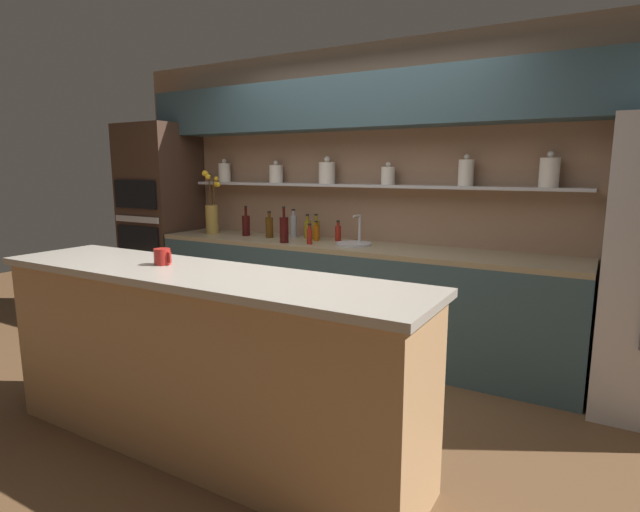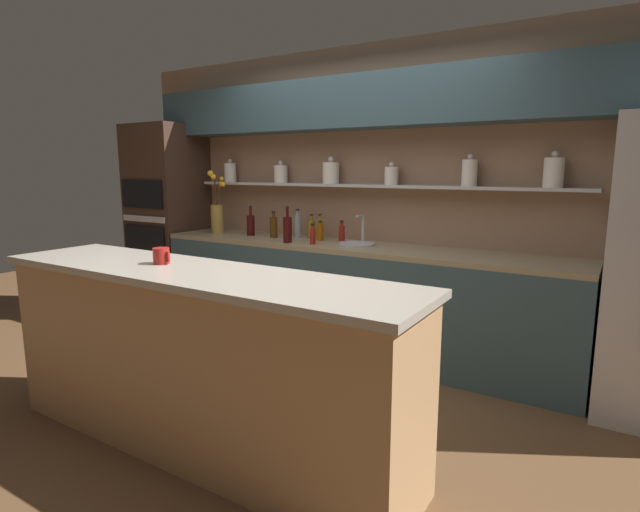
{
  "view_description": "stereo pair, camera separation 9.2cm",
  "coord_description": "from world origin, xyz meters",
  "px_view_note": "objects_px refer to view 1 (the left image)",
  "views": [
    {
      "loc": [
        1.86,
        -2.48,
        1.55
      ],
      "look_at": [
        0.23,
        0.33,
        0.98
      ],
      "focal_mm": 28.0,
      "sensor_mm": 36.0,
      "label": 1
    },
    {
      "loc": [
        1.94,
        -2.43,
        1.55
      ],
      "look_at": [
        0.23,
        0.33,
        0.98
      ],
      "focal_mm": 28.0,
      "sensor_mm": 36.0,
      "label": 2
    }
  ],
  "objects_px": {
    "bottle_sauce_8": "(310,235)",
    "bottle_spirit_5": "(269,227)",
    "bottle_oil_3": "(307,229)",
    "bottle_sauce_7": "(338,233)",
    "bottle_spirit_4": "(293,226)",
    "coffee_mug": "(162,257)",
    "bottle_wine_0": "(284,229)",
    "bottle_wine_1": "(246,225)",
    "oven_tower": "(161,221)",
    "sink_fixture": "(354,242)",
    "bottle_oil_2": "(316,229)",
    "flower_vase": "(212,213)",
    "bottle_sauce_6": "(316,232)"
  },
  "relations": [
    {
      "from": "bottle_sauce_6",
      "to": "bottle_sauce_7",
      "type": "relative_size",
      "value": 0.98
    },
    {
      "from": "bottle_wine_1",
      "to": "coffee_mug",
      "type": "bearing_deg",
      "value": -65.0
    },
    {
      "from": "bottle_wine_0",
      "to": "bottle_spirit_4",
      "type": "distance_m",
      "value": 0.34
    },
    {
      "from": "oven_tower",
      "to": "coffee_mug",
      "type": "bearing_deg",
      "value": -42.21
    },
    {
      "from": "bottle_spirit_4",
      "to": "coffee_mug",
      "type": "xyz_separation_m",
      "value": [
        0.38,
        -1.92,
        0.03
      ]
    },
    {
      "from": "coffee_mug",
      "to": "bottle_sauce_6",
      "type": "bearing_deg",
      "value": 92.71
    },
    {
      "from": "flower_vase",
      "to": "bottle_spirit_5",
      "type": "height_order",
      "value": "flower_vase"
    },
    {
      "from": "oven_tower",
      "to": "bottle_oil_3",
      "type": "relative_size",
      "value": 9.01
    },
    {
      "from": "bottle_sauce_8",
      "to": "bottle_spirit_5",
      "type": "bearing_deg",
      "value": 163.48
    },
    {
      "from": "bottle_sauce_7",
      "to": "flower_vase",
      "type": "bearing_deg",
      "value": -172.47
    },
    {
      "from": "bottle_oil_3",
      "to": "bottle_spirit_4",
      "type": "bearing_deg",
      "value": -172.54
    },
    {
      "from": "bottle_oil_2",
      "to": "bottle_sauce_7",
      "type": "relative_size",
      "value": 1.26
    },
    {
      "from": "bottle_wine_0",
      "to": "bottle_wine_1",
      "type": "height_order",
      "value": "bottle_wine_0"
    },
    {
      "from": "oven_tower",
      "to": "bottle_sauce_8",
      "type": "height_order",
      "value": "oven_tower"
    },
    {
      "from": "bottle_oil_2",
      "to": "bottle_spirit_4",
      "type": "distance_m",
      "value": 0.25
    },
    {
      "from": "bottle_oil_2",
      "to": "bottle_oil_3",
      "type": "distance_m",
      "value": 0.11
    },
    {
      "from": "bottle_wine_0",
      "to": "bottle_spirit_4",
      "type": "bearing_deg",
      "value": 109.55
    },
    {
      "from": "sink_fixture",
      "to": "coffee_mug",
      "type": "height_order",
      "value": "sink_fixture"
    },
    {
      "from": "bottle_spirit_4",
      "to": "bottle_sauce_8",
      "type": "relative_size",
      "value": 1.5
    },
    {
      "from": "bottle_oil_3",
      "to": "oven_tower",
      "type": "bearing_deg",
      "value": -174.58
    },
    {
      "from": "bottle_wine_0",
      "to": "bottle_oil_2",
      "type": "xyz_separation_m",
      "value": [
        0.13,
        0.32,
        -0.03
      ]
    },
    {
      "from": "bottle_wine_0",
      "to": "bottle_sauce_8",
      "type": "bearing_deg",
      "value": 8.67
    },
    {
      "from": "bottle_sauce_8",
      "to": "bottle_wine_1",
      "type": "bearing_deg",
      "value": 168.74
    },
    {
      "from": "oven_tower",
      "to": "flower_vase",
      "type": "distance_m",
      "value": 0.75
    },
    {
      "from": "bottle_sauce_6",
      "to": "bottle_sauce_8",
      "type": "xyz_separation_m",
      "value": [
        0.06,
        -0.21,
        0.0
      ]
    },
    {
      "from": "bottle_wine_0",
      "to": "coffee_mug",
      "type": "relative_size",
      "value": 2.82
    },
    {
      "from": "oven_tower",
      "to": "bottle_spirit_5",
      "type": "distance_m",
      "value": 1.4
    },
    {
      "from": "flower_vase",
      "to": "bottle_wine_0",
      "type": "xyz_separation_m",
      "value": [
        0.95,
        -0.14,
        -0.08
      ]
    },
    {
      "from": "bottle_spirit_4",
      "to": "bottle_wine_1",
      "type": "bearing_deg",
      "value": -164.79
    },
    {
      "from": "flower_vase",
      "to": "bottle_oil_3",
      "type": "height_order",
      "value": "flower_vase"
    },
    {
      "from": "bottle_sauce_7",
      "to": "bottle_sauce_8",
      "type": "height_order",
      "value": "bottle_sauce_7"
    },
    {
      "from": "bottle_wine_1",
      "to": "bottle_sauce_8",
      "type": "relative_size",
      "value": 1.62
    },
    {
      "from": "bottle_wine_0",
      "to": "coffee_mug",
      "type": "bearing_deg",
      "value": -80.54
    },
    {
      "from": "bottle_wine_0",
      "to": "bottle_oil_2",
      "type": "bearing_deg",
      "value": 67.43
    },
    {
      "from": "bottle_oil_3",
      "to": "bottle_sauce_7",
      "type": "xyz_separation_m",
      "value": [
        0.33,
        -0.02,
        -0.01
      ]
    },
    {
      "from": "sink_fixture",
      "to": "bottle_spirit_4",
      "type": "relative_size",
      "value": 1.15
    },
    {
      "from": "flower_vase",
      "to": "bottle_sauce_8",
      "type": "relative_size",
      "value": 3.5
    },
    {
      "from": "sink_fixture",
      "to": "bottle_spirit_4",
      "type": "distance_m",
      "value": 0.71
    },
    {
      "from": "bottle_wine_1",
      "to": "bottle_spirit_5",
      "type": "distance_m",
      "value": 0.28
    },
    {
      "from": "oven_tower",
      "to": "bottle_wine_0",
      "type": "relative_size",
      "value": 6.37
    },
    {
      "from": "bottle_wine_1",
      "to": "bottle_spirit_4",
      "type": "bearing_deg",
      "value": 15.21
    },
    {
      "from": "bottle_oil_3",
      "to": "bottle_sauce_7",
      "type": "bearing_deg",
      "value": -3.7
    },
    {
      "from": "flower_vase",
      "to": "oven_tower",
      "type": "bearing_deg",
      "value": 177.57
    },
    {
      "from": "bottle_sauce_7",
      "to": "bottle_oil_2",
      "type": "bearing_deg",
      "value": 179.98
    },
    {
      "from": "bottle_wine_1",
      "to": "bottle_wine_0",
      "type": "bearing_deg",
      "value": -18.97
    },
    {
      "from": "bottle_oil_2",
      "to": "bottle_spirit_5",
      "type": "bearing_deg",
      "value": -163.78
    },
    {
      "from": "bottle_oil_3",
      "to": "bottle_spirit_4",
      "type": "height_order",
      "value": "bottle_spirit_4"
    },
    {
      "from": "flower_vase",
      "to": "bottle_oil_2",
      "type": "distance_m",
      "value": 1.1
    },
    {
      "from": "flower_vase",
      "to": "sink_fixture",
      "type": "xyz_separation_m",
      "value": [
        1.53,
        0.04,
        -0.18
      ]
    },
    {
      "from": "bottle_wine_1",
      "to": "bottle_spirit_5",
      "type": "height_order",
      "value": "bottle_wine_1"
    }
  ]
}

